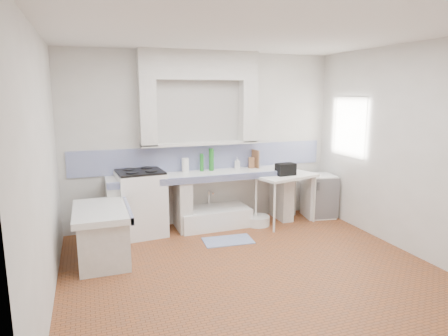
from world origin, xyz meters
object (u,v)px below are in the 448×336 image
object	(u,v)px
stove	(141,204)
fridge	(319,196)
side_table	(286,199)
sink	(213,218)

from	to	relation	value
stove	fridge	distance (m)	3.07
side_table	sink	bearing A→B (deg)	152.13
sink	fridge	bearing A→B (deg)	-5.39
stove	side_table	xyz separation A→B (m)	(2.34, -0.27, -0.07)
stove	side_table	distance (m)	2.35
sink	fridge	world-z (taller)	fridge
sink	side_table	distance (m)	1.24
stove	fridge	bearing A→B (deg)	-7.60
sink	side_table	world-z (taller)	side_table
stove	sink	distance (m)	1.21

